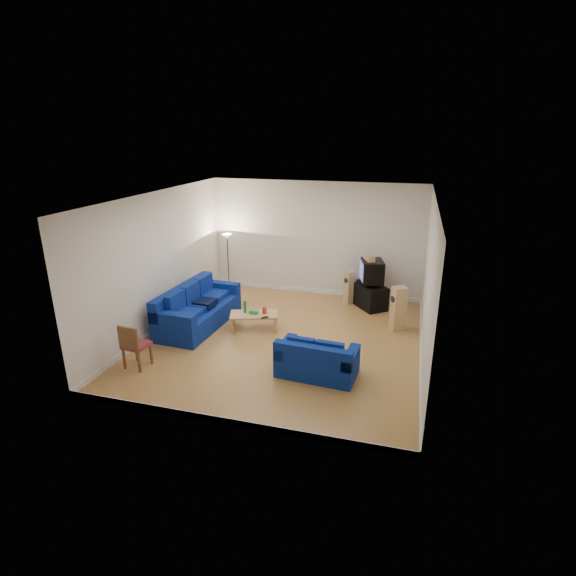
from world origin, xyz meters
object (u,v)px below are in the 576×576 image
(sofa_three_seat, at_px, (197,311))
(coffee_table, at_px, (254,316))
(tv_stand, at_px, (369,296))
(television, at_px, (372,271))
(sofa_loveseat, at_px, (317,362))

(sofa_three_seat, bearing_deg, coffee_table, 97.40)
(tv_stand, relative_size, television, 1.22)
(sofa_loveseat, bearing_deg, television, 85.37)
(coffee_table, xyz_separation_m, television, (2.49, 2.20, 0.66))
(tv_stand, bearing_deg, television, 19.19)
(sofa_three_seat, relative_size, tv_stand, 2.49)
(sofa_three_seat, xyz_separation_m, coffee_table, (1.43, 0.11, -0.01))
(sofa_loveseat, xyz_separation_m, coffee_table, (-1.87, 1.69, 0.07))
(sofa_three_seat, distance_m, television, 4.60)
(sofa_three_seat, height_order, television, television)
(coffee_table, bearing_deg, sofa_three_seat, -175.68)
(coffee_table, bearing_deg, sofa_loveseat, -42.00)
(coffee_table, bearing_deg, television, 41.45)
(sofa_loveseat, relative_size, television, 1.85)
(sofa_three_seat, height_order, coffee_table, sofa_three_seat)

